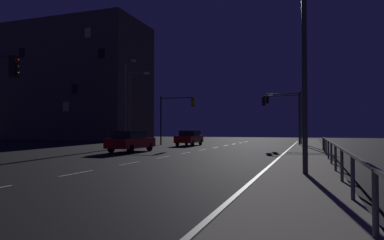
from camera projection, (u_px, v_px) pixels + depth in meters
The scene contains 14 objects.
ground_plane at pixel (166, 157), 21.03m from camera, with size 112.00×112.00×0.00m, color black.
sidewalk_right at pixel (306, 159), 18.39m from camera, with size 2.55×77.00×0.14m, color gray.
lane_markings_center at pixel (186, 153), 24.33m from camera, with size 0.14×50.00×0.01m.
lane_edge_line at pixel (283, 154), 23.61m from camera, with size 0.14×53.00×0.01m.
car at pixel (131, 141), 25.73m from camera, with size 1.98×4.46×1.57m.
car_oncoming at pixel (189, 138), 36.34m from camera, with size 1.88×4.42×1.57m.
traffic_light_overhead_east at pixel (286, 107), 37.71m from camera, with size 3.88×0.42×5.71m.
traffic_light_far_left at pixel (282, 108), 35.38m from camera, with size 3.86×0.38×5.27m.
traffic_light_near_left at pixel (176, 110), 36.99m from camera, with size 3.94×0.40×5.32m.
street_lamp_far_end at pixel (308, 42), 11.66m from camera, with size 1.04×1.83×7.47m.
street_lamp_across_street at pixel (126, 96), 31.80m from camera, with size 1.89×1.40×8.03m.
street_lamp_mid_block at pixel (132, 101), 32.52m from camera, with size 2.08×0.38×7.19m.
barrier_fence at pixel (335, 151), 12.70m from camera, with size 0.09×27.78×0.98m.
building_distant at pixel (78, 82), 61.20m from camera, with size 23.63×12.64×20.10m.
Camera 1 is at (8.37, -1.91, 1.65)m, focal length 32.27 mm.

